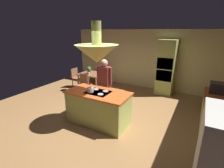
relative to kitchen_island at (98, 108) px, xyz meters
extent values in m
plane|color=#9E7042|center=(0.00, 0.20, -0.47)|extent=(8.16, 8.16, 0.00)
cube|color=beige|center=(0.00, 3.65, 0.81)|extent=(6.80, 0.10, 2.55)
cube|color=#A8B259|center=(0.00, 0.00, -0.02)|extent=(1.67, 0.82, 0.89)
cube|color=#E05B23|center=(0.00, 0.00, 0.44)|extent=(1.73, 0.88, 0.04)
cube|color=black|center=(0.00, 0.00, 0.45)|extent=(0.64, 0.52, 0.01)
cylinder|color=#B2B2B7|center=(-0.16, -0.13, 0.47)|extent=(0.15, 0.15, 0.02)
cylinder|color=#B2B2B7|center=(0.16, -0.13, 0.47)|extent=(0.15, 0.15, 0.02)
cylinder|color=#B2B2B7|center=(-0.16, 0.13, 0.47)|extent=(0.15, 0.15, 0.02)
cylinder|color=#B2B2B7|center=(0.16, 0.13, 0.47)|extent=(0.15, 0.15, 0.02)
cube|color=#A8B259|center=(2.84, 0.80, -0.02)|extent=(0.62, 2.25, 0.89)
cube|color=#E05B23|center=(2.84, 0.80, 0.44)|extent=(0.66, 2.29, 0.04)
cube|color=#A8B259|center=(1.10, 3.25, 0.62)|extent=(0.66, 0.62, 2.18)
cube|color=black|center=(1.10, 2.96, 0.83)|extent=(0.60, 0.04, 0.44)
cube|color=black|center=(1.10, 2.96, 0.35)|extent=(0.60, 0.04, 0.44)
cube|color=brown|center=(-1.70, 2.10, 0.27)|extent=(1.01, 0.86, 0.04)
cylinder|color=brown|center=(-2.15, 1.73, -0.11)|extent=(0.06, 0.06, 0.72)
cylinder|color=brown|center=(-1.25, 1.73, -0.11)|extent=(0.06, 0.06, 0.72)
cylinder|color=brown|center=(-2.15, 2.47, -0.11)|extent=(0.06, 0.06, 0.72)
cylinder|color=brown|center=(-1.25, 2.47, -0.11)|extent=(0.06, 0.06, 0.72)
cylinder|color=tan|center=(-0.32, 0.71, -0.05)|extent=(0.14, 0.14, 0.83)
cylinder|color=tan|center=(-0.14, 0.71, -0.05)|extent=(0.14, 0.14, 0.83)
cube|color=brown|center=(-0.23, 0.71, 0.69)|extent=(0.36, 0.22, 0.64)
cylinder|color=brown|center=(-0.45, 0.71, 0.72)|extent=(0.09, 0.09, 0.55)
cylinder|color=brown|center=(-0.01, 0.71, 0.72)|extent=(0.09, 0.09, 0.55)
sphere|color=tan|center=(-0.23, 0.71, 1.11)|extent=(0.23, 0.23, 0.23)
cone|color=#A8B259|center=(0.00, 0.00, 1.48)|extent=(1.10, 1.10, 0.45)
cylinder|color=#A8B259|center=(0.00, 0.00, 1.98)|extent=(0.24, 0.24, 0.55)
cone|color=beige|center=(-1.70, 2.10, 1.39)|extent=(0.32, 0.32, 0.22)
cylinder|color=black|center=(-1.70, 2.10, 1.80)|extent=(0.01, 0.01, 0.60)
cube|color=brown|center=(-1.70, 1.37, -0.03)|extent=(0.40, 0.40, 0.04)
cube|color=brown|center=(-1.70, 1.55, 0.19)|extent=(0.40, 0.04, 0.42)
cylinder|color=brown|center=(-1.87, 1.20, -0.25)|extent=(0.04, 0.04, 0.43)
cylinder|color=brown|center=(-1.53, 1.20, -0.25)|extent=(0.04, 0.04, 0.43)
cylinder|color=brown|center=(-1.87, 1.54, -0.25)|extent=(0.04, 0.04, 0.43)
cylinder|color=brown|center=(-1.53, 1.54, -0.25)|extent=(0.04, 0.04, 0.43)
cube|color=brown|center=(-1.70, 2.83, -0.03)|extent=(0.40, 0.40, 0.04)
cube|color=brown|center=(-1.70, 2.65, 0.19)|extent=(0.40, 0.04, 0.42)
cylinder|color=brown|center=(-1.53, 3.00, -0.25)|extent=(0.04, 0.04, 0.43)
cylinder|color=brown|center=(-1.87, 3.00, -0.25)|extent=(0.04, 0.04, 0.43)
cylinder|color=brown|center=(-1.53, 2.66, -0.25)|extent=(0.04, 0.04, 0.43)
cylinder|color=brown|center=(-1.87, 2.66, -0.25)|extent=(0.04, 0.04, 0.43)
cube|color=brown|center=(-2.51, 2.10, -0.03)|extent=(0.40, 0.40, 0.04)
cube|color=brown|center=(-2.69, 2.10, 0.19)|extent=(0.04, 0.40, 0.42)
cylinder|color=brown|center=(-2.34, 1.93, -0.25)|extent=(0.04, 0.04, 0.43)
cylinder|color=brown|center=(-2.34, 2.27, -0.25)|extent=(0.04, 0.04, 0.43)
cylinder|color=brown|center=(-2.68, 1.93, -0.25)|extent=(0.04, 0.04, 0.43)
cylinder|color=brown|center=(-2.68, 2.27, -0.25)|extent=(0.04, 0.04, 0.43)
cylinder|color=#99382D|center=(-1.79, 2.01, 0.35)|extent=(0.14, 0.14, 0.12)
sphere|color=#2D722D|center=(-1.79, 2.01, 0.49)|extent=(0.20, 0.20, 0.20)
cylinder|color=white|center=(-1.69, 1.88, 0.34)|extent=(0.07, 0.07, 0.09)
cylinder|color=silver|center=(2.84, 0.24, 0.56)|extent=(0.10, 0.10, 0.20)
cylinder|color=silver|center=(2.84, 0.42, 0.55)|extent=(0.11, 0.11, 0.17)
cube|color=#232326|center=(2.84, 1.47, 0.60)|extent=(0.46, 0.36, 0.28)
cylinder|color=#B2B2B7|center=(-0.16, -0.13, 0.54)|extent=(0.18, 0.18, 0.12)
camera|label=1|loc=(2.34, -3.46, 2.06)|focal=26.53mm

